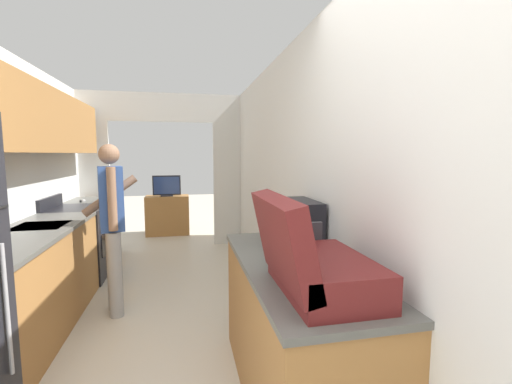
# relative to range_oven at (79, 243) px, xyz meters

# --- Properties ---
(wall_right) EXTENTS (0.06, 7.07, 2.50)m
(wall_right) POSITION_rel_range_oven_xyz_m (2.25, -1.68, 0.80)
(wall_right) COLOR silver
(wall_right) RESTS_ON ground_plane
(wall_far_with_doorway) EXTENTS (2.93, 0.06, 2.50)m
(wall_far_with_doorway) POSITION_rel_range_oven_xyz_m (0.96, 1.29, 0.99)
(wall_far_with_doorway) COLOR silver
(wall_far_with_doorway) RESTS_ON ground_plane
(counter_left) EXTENTS (0.62, 3.52, 0.89)m
(counter_left) POSITION_rel_range_oven_xyz_m (-0.01, -0.81, -0.00)
(counter_left) COLOR #9E6B38
(counter_left) RESTS_ON ground_plane
(counter_right) EXTENTS (0.62, 1.61, 0.89)m
(counter_right) POSITION_rel_range_oven_xyz_m (1.92, -2.57, -0.01)
(counter_right) COLOR #9E6B38
(counter_right) RESTS_ON ground_plane
(range_oven) EXTENTS (0.66, 0.72, 1.03)m
(range_oven) POSITION_rel_range_oven_xyz_m (0.00, 0.00, 0.00)
(range_oven) COLOR black
(range_oven) RESTS_ON ground_plane
(person) EXTENTS (0.52, 0.43, 1.63)m
(person) POSITION_rel_range_oven_xyz_m (0.61, -1.07, 0.42)
(person) COLOR #9E9E9E
(person) RESTS_ON ground_plane
(suitcase) EXTENTS (0.49, 0.65, 0.46)m
(suitcase) POSITION_rel_range_oven_xyz_m (1.85, -3.00, 0.58)
(suitcase) COLOR #5B1919
(suitcase) RESTS_ON counter_right
(microwave) EXTENTS (0.33, 0.45, 0.32)m
(microwave) POSITION_rel_range_oven_xyz_m (2.04, -2.15, 0.60)
(microwave) COLOR black
(microwave) RESTS_ON counter_right
(tv_cabinet) EXTENTS (0.80, 0.42, 0.74)m
(tv_cabinet) POSITION_rel_range_oven_xyz_m (0.96, 2.20, -0.08)
(tv_cabinet) COLOR #9E6B38
(tv_cabinet) RESTS_ON ground_plane
(television) EXTENTS (0.51, 0.16, 0.39)m
(television) POSITION_rel_range_oven_xyz_m (0.96, 2.16, 0.48)
(television) COLOR black
(television) RESTS_ON tv_cabinet
(knife) EXTENTS (0.09, 0.33, 0.02)m
(knife) POSITION_rel_range_oven_xyz_m (-0.09, 0.57, 0.45)
(knife) COLOR #B7B7BC
(knife) RESTS_ON counter_left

